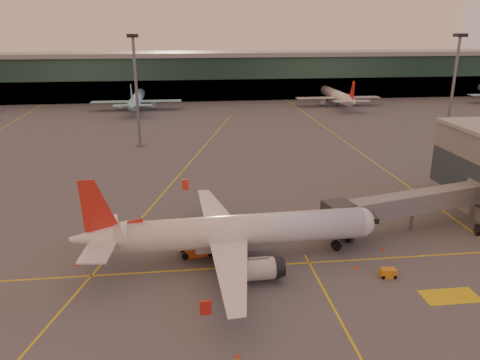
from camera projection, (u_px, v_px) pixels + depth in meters
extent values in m
plane|color=#4C4F54|center=(277.00, 287.00, 51.47)|extent=(600.00, 600.00, 0.00)
cube|color=yellow|center=(269.00, 265.00, 56.18)|extent=(80.00, 0.25, 0.01)
cube|color=yellow|center=(183.00, 171.00, 92.71)|extent=(31.30, 115.98, 0.01)
cube|color=yellow|center=(338.00, 137.00, 120.85)|extent=(0.25, 160.00, 0.01)
cube|color=yellow|center=(345.00, 328.00, 44.51)|extent=(0.25, 30.00, 0.01)
cube|color=yellow|center=(450.00, 296.00, 49.76)|extent=(6.00, 3.00, 0.01)
cube|color=#19382D|center=(206.00, 77.00, 182.71)|extent=(400.00, 18.00, 16.00)
cube|color=gray|center=(206.00, 54.00, 179.93)|extent=(400.00, 20.00, 1.60)
cube|color=black|center=(208.00, 90.00, 175.96)|extent=(400.00, 1.00, 8.00)
cube|color=#2D3D47|center=(469.00, 181.00, 70.64)|extent=(0.30, 21.60, 6.00)
cylinder|color=slate|center=(137.00, 93.00, 107.40)|extent=(0.70, 0.70, 25.00)
cube|color=black|center=(133.00, 36.00, 103.40)|extent=(2.40, 2.40, 0.80)
cube|color=slate|center=(140.00, 145.00, 111.27)|extent=(1.60, 1.60, 0.50)
cylinder|color=slate|center=(453.00, 90.00, 112.24)|extent=(0.70, 0.70, 25.00)
cube|color=black|center=(461.00, 35.00, 108.23)|extent=(2.40, 2.40, 0.80)
cube|color=slate|center=(446.00, 140.00, 116.10)|extent=(1.60, 1.60, 0.50)
cylinder|color=white|center=(243.00, 230.00, 56.53)|extent=(30.11, 5.11, 3.85)
sphere|color=white|center=(360.00, 222.00, 58.84)|extent=(3.77, 3.77, 3.77)
cube|color=black|center=(368.00, 218.00, 58.86)|extent=(1.84, 2.57, 0.67)
cone|color=white|center=(99.00, 238.00, 53.84)|extent=(6.73, 3.93, 3.66)
cube|color=white|center=(99.00, 250.00, 50.79)|extent=(3.70, 6.49, 0.19)
cylinder|color=silver|center=(258.00, 269.00, 51.83)|extent=(4.12, 2.67, 2.50)
cylinder|color=black|center=(228.00, 264.00, 54.79)|extent=(1.79, 1.42, 1.73)
cylinder|color=black|center=(228.00, 260.00, 54.62)|extent=(0.35, 0.35, 1.06)
cube|color=white|center=(105.00, 225.00, 56.95)|extent=(4.18, 6.67, 0.19)
cylinder|color=silver|center=(241.00, 226.00, 62.79)|extent=(4.12, 2.67, 2.50)
cylinder|color=black|center=(222.00, 245.00, 59.47)|extent=(1.79, 1.42, 1.73)
cylinder|color=black|center=(222.00, 241.00, 59.31)|extent=(0.35, 0.35, 1.06)
cube|color=slate|center=(234.00, 240.00, 56.76)|extent=(9.63, 3.48, 1.54)
cylinder|color=black|center=(336.00, 245.00, 59.33)|extent=(1.24, 0.82, 1.21)
cube|color=slate|center=(414.00, 202.00, 64.65)|extent=(25.14, 9.05, 2.70)
cube|color=#2D3035|center=(338.00, 213.00, 60.79)|extent=(4.16, 4.16, 3.00)
cube|color=#2D3035|center=(345.00, 231.00, 62.74)|extent=(1.60, 2.40, 2.40)
cylinder|color=black|center=(348.00, 240.00, 61.95)|extent=(0.80, 0.40, 0.80)
cylinder|color=black|center=(342.00, 233.00, 64.03)|extent=(0.80, 0.40, 0.80)
cylinder|color=slate|center=(412.00, 220.00, 65.51)|extent=(0.50, 0.50, 2.85)
cylinder|color=slate|center=(479.00, 208.00, 69.99)|extent=(2.40, 2.40, 2.85)
cube|color=#C34F1B|center=(197.00, 249.00, 58.73)|extent=(3.14, 2.52, 1.35)
cube|color=silver|center=(194.00, 234.00, 58.00)|extent=(5.46, 2.92, 2.51)
cylinder|color=black|center=(185.00, 257.00, 57.43)|extent=(0.84, 0.42, 0.81)
cylinder|color=black|center=(211.00, 253.00, 58.21)|extent=(0.84, 0.42, 0.81)
cube|color=orange|center=(388.00, 273.00, 53.41)|extent=(1.79, 1.13, 1.04)
cylinder|color=black|center=(383.00, 277.00, 53.05)|extent=(0.44, 0.24, 0.43)
cylinder|color=black|center=(395.00, 277.00, 53.14)|extent=(0.44, 0.24, 0.43)
cylinder|color=black|center=(480.00, 234.00, 63.84)|extent=(0.74, 0.54, 0.68)
cone|color=#FC450D|center=(384.00, 249.00, 59.61)|extent=(0.44, 0.44, 0.56)
cube|color=#FC450D|center=(383.00, 251.00, 59.69)|extent=(0.38, 0.38, 0.03)
cone|color=#FC450D|center=(76.00, 263.00, 56.10)|extent=(0.45, 0.45, 0.57)
cube|color=#FC450D|center=(76.00, 265.00, 56.19)|extent=(0.39, 0.39, 0.03)
cone|color=#FC450D|center=(237.00, 355.00, 40.49)|extent=(0.40, 0.40, 0.51)
cube|color=#FC450D|center=(237.00, 358.00, 40.56)|extent=(0.34, 0.34, 0.03)
cone|color=#FC450D|center=(209.00, 203.00, 74.99)|extent=(0.50, 0.50, 0.63)
cube|color=#FC450D|center=(209.00, 205.00, 75.09)|extent=(0.43, 0.43, 0.03)
cone|color=#FC450D|center=(357.00, 267.00, 55.28)|extent=(0.45, 0.45, 0.57)
cube|color=#FC450D|center=(356.00, 269.00, 55.36)|extent=(0.39, 0.39, 0.03)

